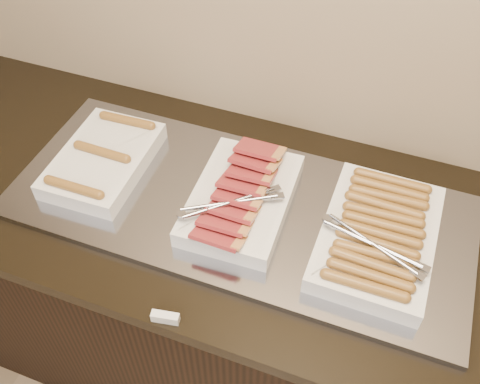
# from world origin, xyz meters

# --- Properties ---
(counter) EXTENTS (2.06, 0.76, 0.90)m
(counter) POSITION_xyz_m (0.00, 2.13, 0.45)
(counter) COLOR black
(counter) RESTS_ON ground
(warming_tray) EXTENTS (1.20, 0.50, 0.02)m
(warming_tray) POSITION_xyz_m (0.01, 2.13, 0.91)
(warming_tray) COLOR gray
(warming_tray) RESTS_ON counter
(dish_left) EXTENTS (0.24, 0.34, 0.07)m
(dish_left) POSITION_xyz_m (-0.38, 2.13, 0.95)
(dish_left) COLOR silver
(dish_left) RESTS_ON warming_tray
(dish_center) EXTENTS (0.26, 0.38, 0.09)m
(dish_center) POSITION_xyz_m (0.02, 2.13, 0.95)
(dish_center) COLOR silver
(dish_center) RESTS_ON warming_tray
(dish_right) EXTENTS (0.28, 0.40, 0.08)m
(dish_right) POSITION_xyz_m (0.37, 2.13, 0.95)
(dish_right) COLOR silver
(dish_right) RESTS_ON warming_tray
(label_holder) EXTENTS (0.07, 0.03, 0.03)m
(label_holder) POSITION_xyz_m (-0.03, 1.77, 0.91)
(label_holder) COLOR silver
(label_holder) RESTS_ON counter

